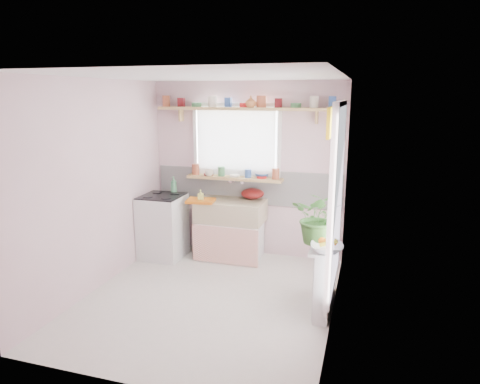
% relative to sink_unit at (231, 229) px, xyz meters
% --- Properties ---
extents(room, '(3.20, 3.20, 3.20)m').
position_rel_sink_unit_xyz_m(room, '(0.81, -0.43, 0.94)').
color(room, silver).
rests_on(room, ground).
extents(sink_unit, '(0.95, 0.65, 1.11)m').
position_rel_sink_unit_xyz_m(sink_unit, '(0.00, 0.00, 0.00)').
color(sink_unit, white).
rests_on(sink_unit, ground).
extents(cooker, '(0.58, 0.58, 0.93)m').
position_rel_sink_unit_xyz_m(cooker, '(-0.95, -0.24, 0.03)').
color(cooker, white).
rests_on(cooker, ground).
extents(radiator_ledge, '(0.22, 0.95, 0.78)m').
position_rel_sink_unit_xyz_m(radiator_ledge, '(1.45, -1.09, -0.03)').
color(radiator_ledge, white).
rests_on(radiator_ledge, ground).
extents(windowsill, '(1.40, 0.22, 0.04)m').
position_rel_sink_unit_xyz_m(windowsill, '(-0.00, 0.19, 0.71)').
color(windowsill, tan).
rests_on(windowsill, room).
extents(pine_shelf, '(2.52, 0.24, 0.04)m').
position_rel_sink_unit_xyz_m(pine_shelf, '(0.15, 0.18, 1.69)').
color(pine_shelf, tan).
rests_on(pine_shelf, room).
extents(shelf_crockery, '(2.47, 0.11, 0.12)m').
position_rel_sink_unit_xyz_m(shelf_crockery, '(0.15, 0.18, 1.76)').
color(shelf_crockery, '#A55133').
rests_on(shelf_crockery, pine_shelf).
extents(sill_crockery, '(1.35, 0.11, 0.12)m').
position_rel_sink_unit_xyz_m(sill_crockery, '(-0.02, 0.19, 0.78)').
color(sill_crockery, '#A55133').
rests_on(sill_crockery, windowsill).
extents(dish_tray, '(0.41, 0.33, 0.04)m').
position_rel_sink_unit_xyz_m(dish_tray, '(-0.38, -0.19, 0.44)').
color(dish_tray, orange).
rests_on(dish_tray, sink_unit).
extents(colander, '(0.42, 0.42, 0.15)m').
position_rel_sink_unit_xyz_m(colander, '(0.27, 0.21, 0.49)').
color(colander, '#621110').
rests_on(colander, sink_unit).
extents(jade_plant, '(0.58, 0.52, 0.57)m').
position_rel_sink_unit_xyz_m(jade_plant, '(1.36, -1.21, 0.63)').
color(jade_plant, '#356528').
rests_on(jade_plant, radiator_ledge).
extents(fruit_bowl, '(0.37, 0.37, 0.08)m').
position_rel_sink_unit_xyz_m(fruit_bowl, '(1.48, -1.44, 0.38)').
color(fruit_bowl, silver).
rests_on(fruit_bowl, radiator_ledge).
extents(herb_pot, '(0.13, 0.11, 0.22)m').
position_rel_sink_unit_xyz_m(herb_pot, '(1.36, -1.30, 0.45)').
color(herb_pot, '#276129').
rests_on(herb_pot, radiator_ledge).
extents(soap_bottle_sink, '(0.10, 0.10, 0.17)m').
position_rel_sink_unit_xyz_m(soap_bottle_sink, '(-0.38, -0.19, 0.51)').
color(soap_bottle_sink, '#D2D65F').
rests_on(soap_bottle_sink, sink_unit).
extents(sill_cup, '(0.16, 0.16, 0.10)m').
position_rel_sink_unit_xyz_m(sill_cup, '(-0.37, 0.13, 0.78)').
color(sill_cup, '#EFE4CF').
rests_on(sill_cup, windowsill).
extents(sill_bowl, '(0.20, 0.20, 0.06)m').
position_rel_sink_unit_xyz_m(sill_bowl, '(0.39, 0.25, 0.76)').
color(sill_bowl, '#2E5C96').
rests_on(sill_bowl, windowsill).
extents(shelf_vase, '(0.17, 0.17, 0.16)m').
position_rel_sink_unit_xyz_m(shelf_vase, '(0.25, 0.12, 1.79)').
color(shelf_vase, '#B36B37').
rests_on(shelf_vase, pine_shelf).
extents(cooker_bottle, '(0.10, 0.10, 0.24)m').
position_rel_sink_unit_xyz_m(cooker_bottle, '(-0.86, -0.02, 0.60)').
color(cooker_bottle, '#42845A').
rests_on(cooker_bottle, cooker).
extents(fruit, '(0.20, 0.14, 0.10)m').
position_rel_sink_unit_xyz_m(fruit, '(1.49, -1.43, 0.45)').
color(fruit, orange).
rests_on(fruit, fruit_bowl).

